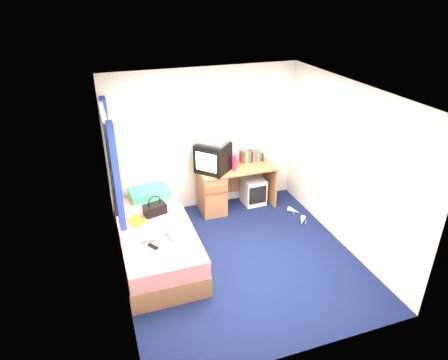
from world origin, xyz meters
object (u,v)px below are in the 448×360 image
object	(u,v)px
storage_cube	(253,191)
handbag	(155,209)
vcr	(213,141)
magazine	(137,221)
pillow	(150,193)
white_heels	(298,216)
bed	(157,243)
remote_control	(153,246)
picture_frame	(261,157)
aerosol_can	(229,163)
crt_tv	(213,157)
pink_water_bottle	(234,163)
desk	(221,188)
water_bottle	(149,239)
colour_swatch_fan	(169,245)
towel	(179,231)

from	to	relation	value
storage_cube	handbag	distance (m)	2.02
vcr	magazine	bearing A→B (deg)	-105.06
pillow	magazine	distance (m)	0.72
pillow	white_heels	xyz separation A→B (m)	(2.35, -0.55, -0.57)
bed	remote_control	size ratio (longest dim) A/B	12.50
storage_cube	picture_frame	size ratio (longest dim) A/B	3.32
picture_frame	handbag	xyz separation A→B (m)	(-2.03, -0.84, -0.19)
aerosol_can	picture_frame	bearing A→B (deg)	10.18
remote_control	crt_tv	bearing A→B (deg)	18.95
storage_cube	vcr	world-z (taller)	vcr
pink_water_bottle	magazine	size ratio (longest dim) A/B	0.85
desk	handbag	xyz separation A→B (m)	(-1.24, -0.70, 0.22)
vcr	magazine	distance (m)	1.77
desk	water_bottle	distance (m)	1.97
white_heels	handbag	bearing A→B (deg)	179.73
vcr	aerosol_can	distance (m)	0.52
bed	magazine	bearing A→B (deg)	134.89
colour_swatch_fan	aerosol_can	bearing A→B (deg)	48.53
water_bottle	colour_swatch_fan	bearing A→B (deg)	-39.37
vcr	pink_water_bottle	world-z (taller)	vcr
handbag	remote_control	world-z (taller)	handbag
bed	water_bottle	size ratio (longest dim) A/B	10.00
picture_frame	pillow	bearing A→B (deg)	173.59
pink_water_bottle	towel	world-z (taller)	pink_water_bottle
towel	picture_frame	bearing A→B (deg)	38.72
handbag	storage_cube	bearing A→B (deg)	6.00
pillow	vcr	world-z (taller)	vcr
pillow	picture_frame	world-z (taller)	picture_frame
aerosol_can	handbag	bearing A→B (deg)	-152.56
vcr	towel	bearing A→B (deg)	-79.68
bed	towel	world-z (taller)	towel
magazine	remote_control	bearing A→B (deg)	-80.85
pillow	desk	world-z (taller)	desk
pillow	remote_control	bearing A→B (deg)	-98.05
desk	pink_water_bottle	world-z (taller)	pink_water_bottle
bed	towel	distance (m)	0.50
crt_tv	water_bottle	xyz separation A→B (m)	(-1.30, -1.34, -0.42)
towel	remote_control	world-z (taller)	towel
colour_swatch_fan	pillow	bearing A→B (deg)	90.55
towel	white_heels	xyz separation A→B (m)	(2.16, 0.61, -0.55)
picture_frame	crt_tv	bearing A→B (deg)	173.91
desk	picture_frame	distance (m)	0.90
handbag	remote_control	distance (m)	0.82
towel	water_bottle	bearing A→B (deg)	-176.44
vcr	water_bottle	world-z (taller)	vcr
storage_cube	magazine	xyz separation A→B (m)	(-2.13, -0.83, 0.32)
picture_frame	bed	bearing A→B (deg)	-165.31
bed	pink_water_bottle	size ratio (longest dim) A/B	8.36
desk	towel	world-z (taller)	desk
water_bottle	remote_control	distance (m)	0.15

